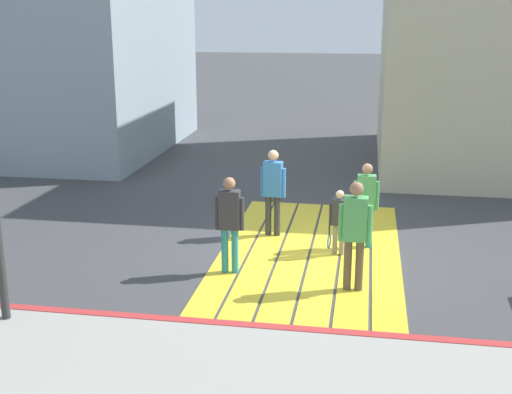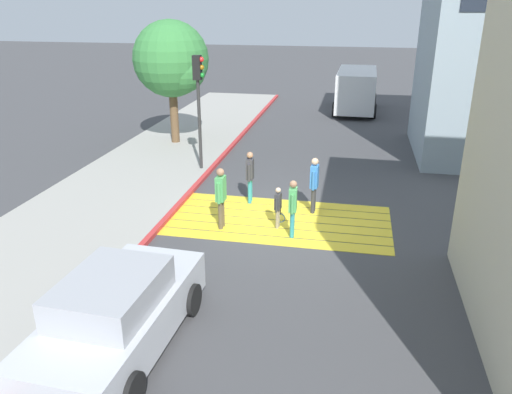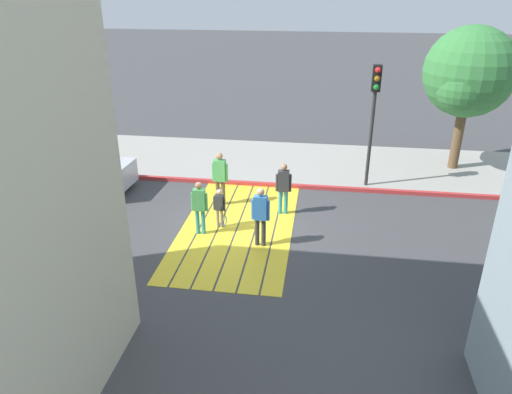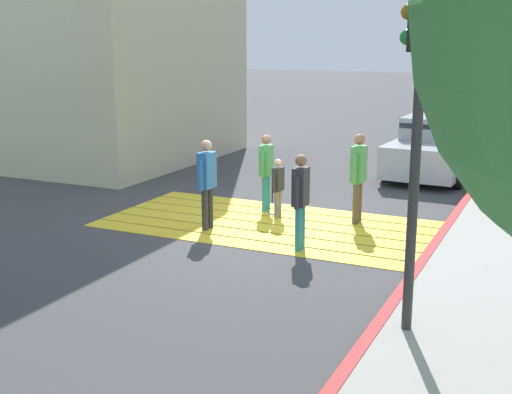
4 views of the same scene
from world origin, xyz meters
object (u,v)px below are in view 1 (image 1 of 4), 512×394
pedestrian_adult_trailing (230,218)px  pedestrian_child_with_racket (339,219)px  pedestrian_adult_lead (366,199)px  pedestrian_teen_behind (273,186)px  pedestrian_adult_side (355,228)px

pedestrian_adult_trailing → pedestrian_child_with_racket: (1.17, -1.75, -0.29)m
pedestrian_adult_lead → pedestrian_teen_behind: bearing=77.0°
pedestrian_adult_side → pedestrian_teen_behind: (2.44, 1.63, -0.03)m
pedestrian_adult_lead → pedestrian_adult_trailing: pedestrian_adult_trailing is taller
pedestrian_adult_lead → pedestrian_adult_trailing: 2.76m
pedestrian_adult_side → pedestrian_child_with_racket: (1.56, 0.32, -0.35)m
pedestrian_child_with_racket → pedestrian_adult_side: bearing=-168.5°
pedestrian_adult_side → pedestrian_teen_behind: bearing=33.8°
pedestrian_adult_trailing → pedestrian_teen_behind: (2.05, -0.43, 0.03)m
pedestrian_adult_lead → pedestrian_adult_side: (-2.03, 0.15, 0.09)m
pedestrian_adult_side → pedestrian_teen_behind: 2.93m
pedestrian_adult_trailing → pedestrian_child_with_racket: bearing=-56.1°
pedestrian_adult_lead → pedestrian_adult_side: size_ratio=0.91×
pedestrian_adult_trailing → pedestrian_adult_side: (-0.39, -2.06, 0.06)m
pedestrian_adult_trailing → pedestrian_adult_side: 2.10m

